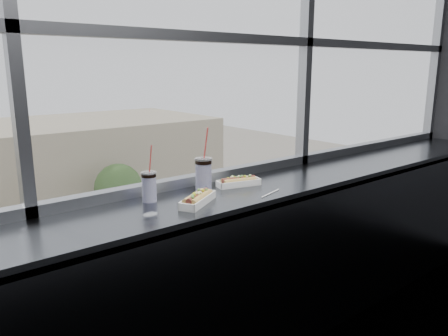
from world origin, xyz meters
TOP-DOWN VIEW (x-y plane):
  - wall_back_lower at (0.00, 1.50)m, footprint 6.00×0.00m
  - counter at (0.00, 1.23)m, footprint 6.00×0.55m
  - counter_fascia at (0.00, 0.97)m, footprint 6.00×0.04m
  - hotdog_tray_left at (-0.23, 1.15)m, footprint 0.30×0.23m
  - hotdog_tray_right at (0.18, 1.29)m, footprint 0.29×0.16m
  - soda_cup_left at (-0.41, 1.35)m, footprint 0.09×0.09m
  - soda_cup_right at (-0.06, 1.32)m, footprint 0.11×0.11m
  - loose_straw at (0.21, 1.04)m, footprint 0.19×0.06m
  - wrapper at (-0.53, 1.13)m, footprint 0.09×0.06m
  - car_far_b at (3.72, 25.50)m, footprint 2.97×6.10m
  - car_far_c at (10.97, 25.50)m, footprint 2.79×6.10m
  - car_near_e at (14.22, 17.50)m, footprint 2.45×5.81m
  - pedestrian_d at (10.64, 29.54)m, footprint 1.03×0.77m
  - pedestrian_c at (3.54, 28.56)m, footprint 1.01×0.76m
  - tree_right at (12.30, 29.50)m, footprint 3.64×3.64m

SIDE VIEW (x-z plane):
  - car_near_e at x=14.22m, z-range -10.94..-9.01m
  - car_far_b at x=3.72m, z-range -10.94..-8.97m
  - car_far_c at x=10.97m, z-range -10.94..-8.94m
  - pedestrian_c at x=3.54m, z-range -10.96..-8.68m
  - pedestrian_d at x=10.64m, z-range -10.96..-8.65m
  - tree_right at x=12.30m, z-range -9.99..-4.30m
  - wall_back_lower at x=0.00m, z-range -2.45..3.55m
  - counter_fascia at x=0.00m, z-range 0.03..1.07m
  - counter at x=0.00m, z-range 1.04..1.10m
  - loose_straw at x=0.21m, z-range 1.10..1.11m
  - wrapper at x=-0.53m, z-range 1.10..1.12m
  - hotdog_tray_right at x=0.18m, z-range 1.09..1.16m
  - hotdog_tray_left at x=-0.23m, z-range 1.09..1.17m
  - soda_cup_left at x=-0.41m, z-range 1.03..1.35m
  - soda_cup_right at x=-0.06m, z-range 1.02..1.41m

